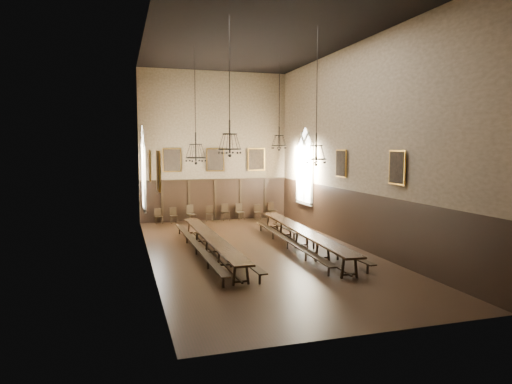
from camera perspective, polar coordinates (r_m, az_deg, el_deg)
name	(u,v)px	position (r m, az deg, el deg)	size (l,w,h in m)	color
floor	(258,252)	(19.64, 0.22, -7.52)	(9.00, 18.00, 0.02)	black
ceiling	(258,35)	(19.66, 0.23, 19.01)	(9.00, 18.00, 0.02)	black
wall_back	(215,146)	(27.87, -5.19, 5.69)	(9.00, 0.02, 9.00)	#8B7355
wall_front	(372,145)	(10.82, 14.29, 5.67)	(9.00, 0.02, 9.00)	#8B7355
wall_left	(147,146)	(18.33, -13.45, 5.60)	(0.02, 18.00, 9.00)	#8B7355
wall_right	(355,146)	(20.89, 12.21, 5.62)	(0.02, 18.00, 9.00)	#8B7355
wainscot_panelling	(258,223)	(19.39, 0.23, -3.90)	(9.00, 18.00, 2.50)	black
table_left	(212,245)	(19.19, -5.57, -6.65)	(0.88, 9.89, 0.77)	black
table_right	(302,239)	(20.42, 5.74, -5.81)	(1.29, 10.78, 0.84)	black
bench_left_outer	(196,248)	(19.26, -7.49, -6.91)	(0.53, 10.26, 0.46)	black
bench_left_inner	(223,246)	(19.39, -4.09, -6.81)	(0.68, 10.02, 0.45)	black
bench_right_inner	(288,243)	(20.18, 3.96, -6.35)	(0.59, 9.59, 0.43)	black
bench_right_outer	(314,243)	(20.34, 7.23, -6.32)	(0.70, 9.21, 0.41)	black
chair_0	(159,219)	(27.25, -12.07, -3.34)	(0.45, 0.45, 0.88)	black
chair_1	(174,218)	(27.28, -10.24, -3.28)	(0.46, 0.46, 0.92)	black
chair_2	(191,217)	(27.40, -8.09, -3.14)	(0.58, 0.58, 1.03)	black
chair_3	(209,217)	(27.67, -5.87, -3.09)	(0.48, 0.48, 0.91)	black
chair_4	(226,215)	(27.91, -3.82, -2.95)	(0.48, 0.48, 1.00)	black
chair_5	(240,215)	(28.13, -2.00, -2.88)	(0.52, 0.52, 0.99)	black
chair_6	(257,215)	(28.35, 0.18, -2.86)	(0.46, 0.46, 0.90)	black
chair_7	(272,214)	(28.64, 2.06, -2.71)	(0.57, 0.57, 1.02)	black
chandelier_back_left	(196,151)	(21.03, -7.54, 5.14)	(0.94, 0.94, 5.19)	black
chandelier_back_right	(279,138)	(22.57, 2.90, 6.70)	(0.76, 0.76, 4.60)	black
chandelier_front_left	(230,140)	(16.22, -3.30, 6.52)	(0.82, 0.82, 4.76)	black
chandelier_front_right	(316,150)	(17.67, 7.52, 5.28)	(0.80, 0.80, 5.14)	black
portrait_back_0	(172,160)	(27.35, -10.47, 3.95)	(1.10, 0.12, 1.40)	#B9832C
portrait_back_1	(215,160)	(27.75, -5.12, 4.04)	(1.10, 0.12, 1.40)	#B9832C
portrait_back_2	(256,159)	(28.39, 0.04, 4.10)	(1.10, 0.12, 1.40)	#B9832C
portrait_left_0	(149,166)	(19.35, -13.18, 3.23)	(0.12, 1.00, 1.30)	#B9832C
portrait_left_1	(158,171)	(14.87, -12.11, 2.58)	(0.12, 1.00, 1.30)	#B9832C
portrait_right_0	(341,163)	(21.72, 10.59, 3.53)	(0.12, 1.00, 1.30)	#B9832C
portrait_right_1	(397,168)	(17.84, 17.22, 2.94)	(0.12, 1.00, 1.30)	#B9832C
window_right	(305,166)	(25.83, 6.11, 3.25)	(0.20, 2.20, 4.60)	white
window_left	(143,168)	(23.85, -13.96, 2.92)	(0.20, 2.20, 4.60)	white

